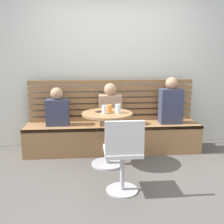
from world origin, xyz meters
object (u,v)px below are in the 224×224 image
cafe_table (107,129)px  person_child_middle (57,109)px  booth_bench (113,138)px  person_adult (171,103)px  person_child_left (110,107)px  cup_tumbler_orange (109,108)px  white_chair (123,154)px  cup_glass_tall (118,109)px  cup_water_clear (104,109)px  phone_on_table (100,111)px

cafe_table → person_child_middle: (-0.72, 0.56, 0.17)m
cafe_table → booth_bench: bearing=76.2°
booth_bench → person_adult: (0.91, -0.00, 0.54)m
person_child_left → cup_tumbler_orange: 0.49m
cafe_table → white_chair: 0.82m
person_adult → cup_glass_tall: person_adult is taller
cafe_table → cup_tumbler_orange: bearing=50.2°
person_child_middle → white_chair: bearing=-58.8°
white_chair → person_child_left: size_ratio=1.32×
booth_bench → person_child_middle: 0.97m
cafe_table → cup_glass_tall: 0.32m
cafe_table → cup_tumbler_orange: size_ratio=7.40×
person_child_middle → cup_tumbler_orange: size_ratio=5.81×
person_child_left → cup_water_clear: (-0.12, -0.56, 0.07)m
cup_water_clear → cup_tumbler_orange: bearing=49.3°
booth_bench → person_adult: bearing=-0.0°
booth_bench → cup_water_clear: (-0.17, -0.58, 0.57)m
white_chair → person_child_middle: person_child_middle is taller
booth_bench → person_child_left: 0.50m
white_chair → cup_glass_tall: cup_glass_tall is taller
phone_on_table → person_adult: bearing=-108.5°
white_chair → person_child_middle: bearing=121.2°
booth_bench → person_adult: 1.06m
cup_tumbler_orange → cup_water_clear: bearing=-130.7°
white_chair → cup_water_clear: size_ratio=7.73×
person_adult → person_child_left: bearing=-179.2°
person_child_middle → cup_glass_tall: person_child_middle is taller
person_child_left → person_child_middle: person_child_left is taller
booth_bench → person_child_left: person_child_left is taller
person_child_middle → person_child_left: bearing=-3.3°
cup_glass_tall → cafe_table: bearing=166.8°
booth_bench → cup_water_clear: bearing=-106.5°
white_chair → cup_water_clear: same height
person_child_middle → cup_water_clear: bearing=-41.8°
cafe_table → person_adult: person_adult is taller
cafe_table → cup_water_clear: bearing=-131.4°
booth_bench → person_child_middle: (-0.85, 0.03, 0.47)m
person_child_middle → cup_glass_tall: size_ratio=4.84×
cafe_table → person_child_left: 0.56m
person_adult → phone_on_table: bearing=-157.8°
cup_tumbler_orange → cup_water_clear: (-0.07, -0.08, 0.01)m
cup_tumbler_orange → phone_on_table: size_ratio=0.71×
person_adult → cafe_table: bearing=-152.9°
booth_bench → phone_on_table: size_ratio=19.29×
booth_bench → cup_tumbler_orange: 0.76m
cup_tumbler_orange → booth_bench: bearing=78.6°
person_child_left → cup_glass_tall: size_ratio=5.36×
cup_glass_tall → cup_water_clear: (-0.18, -0.01, -0.01)m
person_child_left → cup_tumbler_orange: person_child_left is taller
person_child_left → person_child_middle: (-0.80, 0.05, -0.03)m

